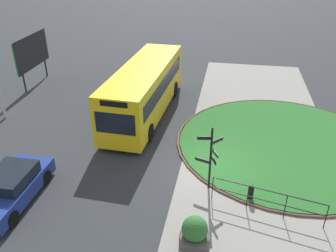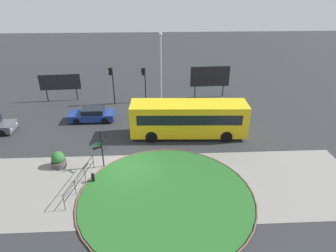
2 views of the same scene
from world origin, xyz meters
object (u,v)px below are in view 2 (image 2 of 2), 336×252
(bus_yellow, at_px, (188,119))
(billboard_right, at_px, (210,77))
(billboard_left, at_px, (60,83))
(car_far_lane, at_px, (92,115))
(traffic_light_near, at_px, (111,78))
(traffic_light_far, at_px, (144,77))
(lamppost_tall, at_px, (161,66))
(planter_near_signpost, at_px, (58,160))
(signpost_directional, at_px, (101,147))
(bollard_foreground, at_px, (93,177))

(bus_yellow, relative_size, billboard_right, 2.22)
(bus_yellow, distance_m, billboard_left, 16.01)
(car_far_lane, distance_m, traffic_light_near, 5.01)
(billboard_left, bearing_deg, traffic_light_far, -9.56)
(traffic_light_near, xyz_separation_m, lamppost_tall, (5.29, 0.62, 1.06))
(car_far_lane, bearing_deg, traffic_light_near, -110.89)
(lamppost_tall, xyz_separation_m, planter_near_signpost, (-7.90, -12.48, -3.49))
(signpost_directional, xyz_separation_m, planter_near_signpost, (-3.29, 0.23, -1.15))
(lamppost_tall, relative_size, planter_near_signpost, 6.15)
(signpost_directional, distance_m, billboard_left, 14.90)
(signpost_directional, relative_size, traffic_light_far, 0.77)
(bus_yellow, relative_size, car_far_lane, 2.31)
(traffic_light_near, xyz_separation_m, billboard_right, (10.89, 1.61, -0.55))
(bus_yellow, xyz_separation_m, car_far_lane, (-8.97, 3.45, -1.02))
(bollard_foreground, bearing_deg, lamppost_tall, 70.81)
(traffic_light_near, bearing_deg, bus_yellow, 139.59)
(bus_yellow, xyz_separation_m, planter_near_signpost, (-10.03, -4.25, -1.10))
(lamppost_tall, distance_m, billboard_right, 5.91)
(signpost_directional, distance_m, traffic_light_far, 12.81)
(traffic_light_near, distance_m, lamppost_tall, 5.43)
(traffic_light_near, bearing_deg, car_far_lane, 74.76)
(bus_yellow, height_order, billboard_left, billboard_left)
(bus_yellow, bearing_deg, billboard_right, -108.10)
(lamppost_tall, relative_size, billboard_right, 1.66)
(signpost_directional, distance_m, bollard_foreground, 2.25)
(billboard_right, bearing_deg, car_far_lane, -156.96)
(signpost_directional, bearing_deg, bollard_foreground, -103.52)
(bollard_foreground, relative_size, bus_yellow, 0.07)
(signpost_directional, relative_size, traffic_light_near, 0.74)
(bollard_foreground, distance_m, billboard_right, 18.89)
(traffic_light_far, relative_size, billboard_left, 0.88)
(bollard_foreground, xyz_separation_m, lamppost_tall, (5.04, 14.48, 3.66))
(bollard_foreground, height_order, car_far_lane, car_far_lane)
(lamppost_tall, bearing_deg, traffic_light_near, -173.26)
(billboard_left, bearing_deg, bollard_foreground, -71.90)
(traffic_light_near, distance_m, billboard_right, 11.03)
(bus_yellow, relative_size, traffic_light_far, 2.57)
(billboard_left, height_order, billboard_right, billboard_right)
(signpost_directional, xyz_separation_m, traffic_light_far, (2.75, 12.45, 1.16))
(signpost_directional, distance_m, bus_yellow, 8.09)
(bollard_foreground, bearing_deg, traffic_light_near, 91.03)
(signpost_directional, height_order, traffic_light_near, traffic_light_near)
(bus_yellow, distance_m, lamppost_tall, 8.82)
(bus_yellow, distance_m, traffic_light_near, 10.70)
(signpost_directional, height_order, traffic_light_far, traffic_light_far)
(traffic_light_far, height_order, billboard_right, traffic_light_far)
(bollard_foreground, distance_m, bus_yellow, 9.60)
(car_far_lane, bearing_deg, bollard_foreground, 100.15)
(car_far_lane, bearing_deg, billboard_left, -51.70)
(bus_yellow, bearing_deg, traffic_light_far, -60.83)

